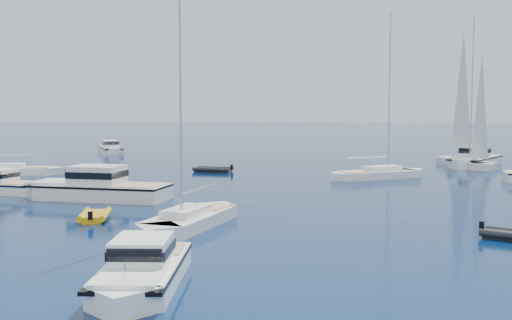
{
  "coord_description": "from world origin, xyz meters",
  "views": [
    {
      "loc": [
        6.81,
        -23.59,
        6.62
      ],
      "look_at": [
        -0.67,
        27.04,
        2.2
      ],
      "focal_mm": 46.59,
      "sensor_mm": 36.0,
      "label": 1
    }
  ],
  "objects": [
    {
      "name": "ground",
      "position": [
        0.0,
        0.0,
        0.0
      ],
      "size": [
        400.0,
        400.0,
        0.0
      ],
      "primitive_type": "plane",
      "color": "navy",
      "rests_on": "ground"
    },
    {
      "name": "motor_cruiser_near",
      "position": [
        -0.69,
        -1.0,
        0.0
      ],
      "size": [
        3.65,
        8.91,
        2.27
      ],
      "primitive_type": null,
      "rotation": [
        0.0,
        0.0,
        3.26
      ],
      "color": "white",
      "rests_on": "ground"
    },
    {
      "name": "motor_cruiser_centre",
      "position": [
        -10.79,
        19.59,
        0.0
      ],
      "size": [
        11.6,
        4.49,
        2.97
      ],
      "primitive_type": null,
      "rotation": [
        0.0,
        0.0,
        1.48
      ],
      "color": "silver",
      "rests_on": "ground"
    },
    {
      "name": "motor_cruiser_distant",
      "position": [
        19.31,
        48.19,
        0.0
      ],
      "size": [
        7.61,
        10.51,
        2.69
      ],
      "primitive_type": null,
      "rotation": [
        0.0,
        0.0,
        2.65
      ],
      "color": "white",
      "rests_on": "ground"
    },
    {
      "name": "motor_cruiser_horizon",
      "position": [
        -25.13,
        60.56,
        0.0
      ],
      "size": [
        6.09,
        8.24,
        2.12
      ],
      "primitive_type": null,
      "rotation": [
        0.0,
        0.0,
        3.65
      ],
      "color": "white",
      "rests_on": "ground"
    },
    {
      "name": "sailboat_fore",
      "position": [
        -1.86,
        10.75,
        0.0
      ],
      "size": [
        4.58,
        10.56,
        15.06
      ],
      "primitive_type": null,
      "rotation": [
        0.0,
        0.0,
        2.95
      ],
      "color": "silver",
      "rests_on": "ground"
    },
    {
      "name": "sailboat_mid_l",
      "position": [
        -24.38,
        33.11,
        0.0
      ],
      "size": [
        10.32,
        5.48,
        14.7
      ],
      "primitive_type": null,
      "rotation": [
        0.0,
        0.0,
        1.88
      ],
      "color": "white",
      "rests_on": "ground"
    },
    {
      "name": "sailboat_centre",
      "position": [
        8.99,
        35.26,
        0.0
      ],
      "size": [
        9.97,
        7.94,
        15.04
      ],
      "primitive_type": null,
      "rotation": [
        0.0,
        0.0,
        5.31
      ],
      "color": "silver",
      "rests_on": "ground"
    },
    {
      "name": "sailboat_sails_r",
      "position": [
        18.29,
        47.64,
        0.0
      ],
      "size": [
        6.11,
        11.28,
        16.08
      ],
      "primitive_type": null,
      "rotation": [
        0.0,
        0.0,
        3.46
      ],
      "color": "silver",
      "rests_on": "ground"
    },
    {
      "name": "tender_yellow",
      "position": [
        -7.71,
        11.94,
        0.0
      ],
      "size": [
        2.68,
        3.75,
        0.95
      ],
      "primitive_type": null,
      "rotation": [
        0.0,
        0.0,
        0.26
      ],
      "color": "#E6A30D",
      "rests_on": "ground"
    },
    {
      "name": "tender_grey_far",
      "position": [
        -6.56,
        38.59,
        0.0
      ],
      "size": [
        4.04,
        2.54,
        0.95
      ],
      "primitive_type": null,
      "rotation": [
        0.0,
        0.0,
        1.44
      ],
      "color": "black",
      "rests_on": "ground"
    }
  ]
}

